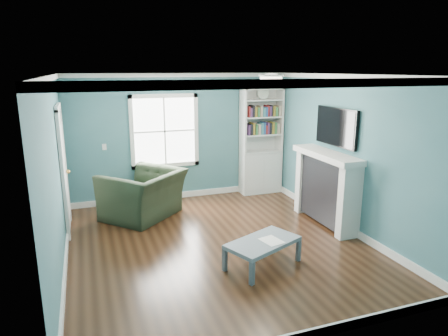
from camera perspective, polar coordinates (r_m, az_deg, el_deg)
name	(u,v)px	position (r m, az deg, el deg)	size (l,w,h in m)	color
floor	(218,244)	(6.40, -0.91, -10.78)	(5.00, 5.00, 0.00)	black
room_walls	(217,145)	(5.92, -0.97, 3.26)	(5.00, 5.00, 5.00)	#346671
trim	(217,168)	(5.99, -0.95, 0.02)	(4.50, 5.00, 2.60)	white
window	(165,131)	(8.24, -8.47, 5.23)	(1.40, 0.06, 1.50)	white
bookshelf	(261,151)	(8.79, 5.26, 2.37)	(0.90, 0.35, 2.31)	silver
fireplace	(326,189)	(7.23, 14.40, -2.92)	(0.44, 1.58, 1.30)	black
tv	(336,127)	(7.06, 15.75, 5.67)	(0.06, 1.10, 0.65)	black
door	(63,169)	(7.11, -21.98, -0.13)	(0.12, 0.98, 2.17)	silver
ceiling_fixture	(271,78)	(6.25, 6.74, 12.67)	(0.38, 0.38, 0.15)	white
light_switch	(104,147)	(8.14, -16.73, 2.90)	(0.08, 0.01, 0.12)	white
recliner	(143,187)	(7.48, -11.49, -2.63)	(1.33, 0.86, 1.16)	black
coffee_table	(263,244)	(5.65, 5.57, -10.75)	(1.17, 0.93, 0.37)	#4A5159
paper_sheet	(271,241)	(5.64, 6.79, -10.27)	(0.24, 0.31, 0.00)	white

